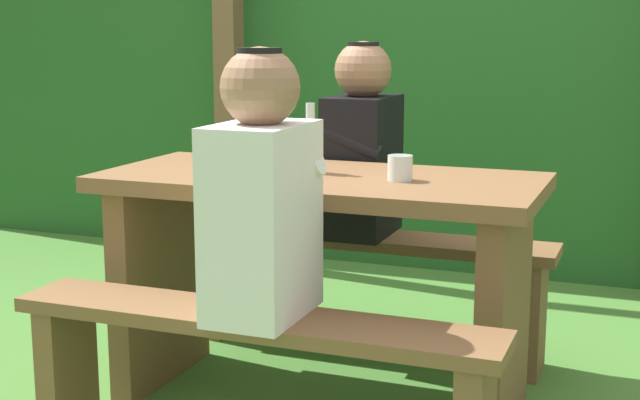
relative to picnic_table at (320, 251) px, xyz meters
The scene contains 10 objects.
hedge_backdrop 2.27m from the picnic_table, 90.00° to the left, with size 6.40×0.87×1.94m, color #235922.
pergola_post_left 2.02m from the picnic_table, 125.15° to the left, with size 0.12×0.12×2.08m, color brown.
picnic_table is the anchor object (origin of this frame).
bench_near 0.55m from the picnic_table, 90.00° to the right, with size 1.40×0.24×0.46m.
bench_far 0.55m from the picnic_table, 90.00° to the left, with size 1.40×0.24×0.46m.
person_white_shirt 0.58m from the picnic_table, 86.25° to the right, with size 0.25×0.35×0.72m.
person_black_coat 0.58m from the picnic_table, 93.42° to the left, with size 0.25×0.35×0.72m.
drinking_glass 0.39m from the picnic_table, ahead, with size 0.08×0.08×0.08m, color silver.
bottle_left 0.34m from the picnic_table, 145.22° to the left, with size 0.06×0.06×0.23m.
cell_phone 0.29m from the picnic_table, 167.52° to the right, with size 0.07×0.14×0.01m, color silver.
Camera 1 is at (1.03, -2.66, 1.23)m, focal length 50.92 mm.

